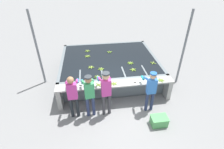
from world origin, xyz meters
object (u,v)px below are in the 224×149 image
Objects in this scene: worker_2 at (106,90)px; banana_bunch_floating_1 at (101,69)px; worker_3 at (151,88)px; banana_bunch_ledge_1 at (114,84)px; banana_bunch_floating_8 at (130,63)px; support_post_left at (37,50)px; banana_bunch_floating_4 at (133,70)px; worker_0 at (73,93)px; banana_bunch_ledge_2 at (161,80)px; support_post_right at (184,49)px; banana_bunch_floating_3 at (91,67)px; banana_bunch_floating_5 at (97,77)px; knife_0 at (137,82)px; banana_bunch_floating_0 at (153,63)px; knife_1 at (82,86)px; banana_bunch_floating_7 at (87,51)px; worker_1 at (89,92)px; banana_bunch_ledge_0 at (99,85)px; banana_bunch_floating_2 at (87,56)px; banana_bunch_floating_6 at (109,52)px; crate at (159,121)px.

banana_bunch_floating_1 is (-0.03, 1.61, -0.16)m from worker_2.
worker_3 is 1.32m from banana_bunch_ledge_1.
support_post_left is (-3.83, 0.38, 0.70)m from banana_bunch_floating_8.
worker_3 reaches higher than banana_bunch_floating_4.
worker_3 is (2.64, -0.05, -0.02)m from worker_0.
banana_bunch_floating_4 is 3.99m from support_post_left.
support_post_right reaches higher than banana_bunch_ledge_2.
banana_bunch_ledge_1 is 3.46m from support_post_left.
support_post_right reaches higher than banana_bunch_floating_1.
banana_bunch_floating_3 is 0.98× the size of banana_bunch_floating_5.
worker_2 reaches higher than knife_0.
banana_bunch_floating_5 is (-2.49, -0.76, -0.00)m from banana_bunch_floating_0.
worker_2 reaches higher than knife_1.
banana_bunch_floating_0 is 1.69m from knife_0.
banana_bunch_floating_7 is 2.36m from banana_bunch_floating_8.
worker_2 is (0.55, -0.02, 0.06)m from worker_1.
support_post_right is (4.48, 1.48, 0.60)m from worker_0.
knife_0 is at bearing -0.82° from banana_bunch_ledge_0.
banana_bunch_floating_7 is 3.41m from knife_0.
knife_1 is 4.34m from support_post_right.
banana_bunch_floating_2 and banana_bunch_floating_7 have the same top height.
banana_bunch_floating_2 is 1.10× the size of banana_bunch_ledge_0.
worker_1 is at bearing -133.69° from banana_bunch_floating_8.
knife_1 is (0.31, 0.51, -0.10)m from worker_0.
banana_bunch_ledge_1 is 3.27m from support_post_right.
knife_0 is 1.16× the size of knife_1.
banana_bunch_floating_2 and banana_bunch_floating_6 have the same top height.
support_post_left is at bearing 151.27° from banana_bunch_floating_5.
banana_bunch_floating_0 is at bearing 165.14° from support_post_right.
support_post_right is (1.27, 1.03, 0.70)m from banana_bunch_ledge_2.
worker_3 is 5.84× the size of banana_bunch_floating_3.
banana_bunch_floating_8 reaches higher than knife_1.
banana_bunch_ledge_2 is (0.57, 0.50, -0.07)m from worker_3.
banana_bunch_floating_5 is at bearing -74.81° from banana_bunch_floating_3.
support_post_left is (-2.33, 1.79, 0.70)m from banana_bunch_ledge_0.
banana_bunch_floating_5 is 0.80× the size of knife_0.
banana_bunch_ledge_1 is at bearing -1.18° from knife_1.
worker_0 reaches higher than banana_bunch_floating_5.
banana_bunch_floating_4 is at bearing 42.48° from banana_bunch_ledge_1.
banana_bunch_floating_1 is at bearing -27.35° from banana_bunch_floating_3.
worker_0 is 2.34m from knife_0.
banana_bunch_floating_6 is 1.45m from banana_bunch_floating_8.
banana_bunch_floating_6 is at bearing 103.97° from knife_0.
banana_bunch_floating_7 is (-2.81, 1.63, -0.00)m from banana_bunch_floating_0.
banana_bunch_floating_2 is 4.34m from crate.
banana_bunch_ledge_2 is at bearing -140.88° from support_post_right.
banana_bunch_floating_5 is 1.51m from knife_0.
worker_0 is 6.00× the size of banana_bunch_floating_4.
banana_bunch_floating_2 is 1.02× the size of banana_bunch_floating_6.
banana_bunch_ledge_1 reaches higher than banana_bunch_floating_2.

